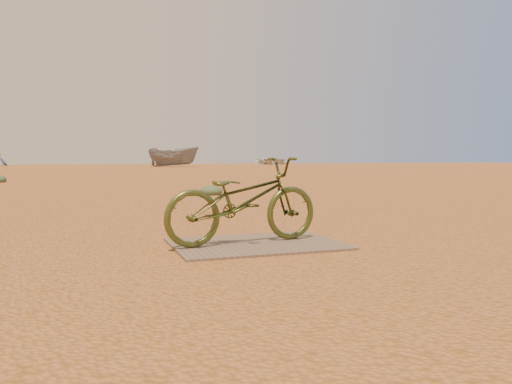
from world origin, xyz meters
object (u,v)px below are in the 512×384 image
object	(u,v)px
plywood_board	(256,244)
bicycle	(243,200)
boat_mid_right	(173,157)
boat_far_right	(273,160)

from	to	relation	value
plywood_board	bicycle	world-z (taller)	bicycle
boat_mid_right	bicycle	bearing A→B (deg)	-159.75
plywood_board	bicycle	bearing A→B (deg)	170.48
boat_mid_right	boat_far_right	bearing A→B (deg)	-23.73
boat_far_right	bicycle	bearing A→B (deg)	-123.49
bicycle	boat_mid_right	bearing A→B (deg)	-16.91
bicycle	boat_far_right	bearing A→B (deg)	-29.47
bicycle	boat_mid_right	distance (m)	40.48
boat_mid_right	boat_far_right	size ratio (longest dim) A/B	0.97
plywood_board	boat_far_right	distance (m)	53.90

